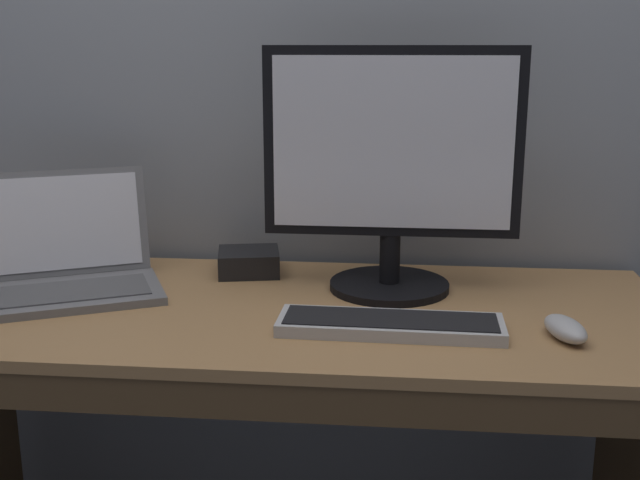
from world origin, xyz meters
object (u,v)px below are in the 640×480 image
(laptop_space_gray, at_px, (73,273))
(wired_keyboard, at_px, (390,325))
(computer_mouse, at_px, (565,329))
(external_drive_box, at_px, (249,262))
(external_monitor, at_px, (392,171))

(laptop_space_gray, xyz_separation_m, wired_keyboard, (0.68, -0.17, -0.03))
(laptop_space_gray, height_order, wired_keyboard, laptop_space_gray)
(wired_keyboard, relative_size, computer_mouse, 3.53)
(external_drive_box, bearing_deg, laptop_space_gray, -152.78)
(laptop_space_gray, distance_m, computer_mouse, 1.01)
(computer_mouse, distance_m, external_drive_box, 0.74)
(wired_keyboard, bearing_deg, laptop_space_gray, 166.19)
(external_monitor, xyz_separation_m, external_drive_box, (-0.33, 0.10, -0.23))
(wired_keyboard, distance_m, computer_mouse, 0.31)
(external_monitor, bearing_deg, computer_mouse, -38.59)
(laptop_space_gray, distance_m, external_drive_box, 0.39)
(laptop_space_gray, height_order, computer_mouse, laptop_space_gray)
(laptop_space_gray, relative_size, external_drive_box, 3.17)
(laptop_space_gray, height_order, external_drive_box, laptop_space_gray)
(external_monitor, height_order, wired_keyboard, external_monitor)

